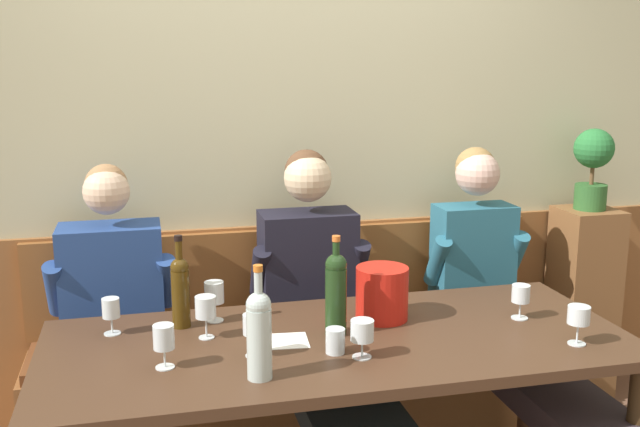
{
  "coord_description": "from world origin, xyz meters",
  "views": [
    {
      "loc": [
        -0.66,
        -2.33,
        1.75
      ],
      "look_at": [
        0.01,
        0.43,
        1.13
      ],
      "focal_mm": 41.56,
      "sensor_mm": 36.0,
      "label": 1
    }
  ],
  "objects_px": {
    "wine_glass_right_end": "(362,332)",
    "wine_glass_mid_left": "(254,326)",
    "ice_bucket": "(382,293)",
    "wine_glass_near_bucket": "(206,308)",
    "wine_glass_center_rear": "(521,296)",
    "wine_glass_mid_right": "(164,339)",
    "wine_bottle_clear_water": "(180,289)",
    "person_center_right_seat": "(112,353)",
    "wine_glass_by_bottle": "(579,316)",
    "water_tumbler_left": "(335,341)",
    "person_right_seat": "(326,327)",
    "potted_plant": "(593,163)",
    "dining_table": "(339,359)",
    "wine_glass_left_end": "(214,295)",
    "wine_glass_center_front": "(111,310)",
    "person_left_seat": "(508,314)",
    "wine_bottle_amber_mid": "(337,291)",
    "wall_bench": "(297,374)",
    "wine_bottle_green_tall": "(259,332)"
  },
  "relations": [
    {
      "from": "wine_glass_right_end",
      "to": "wine_glass_mid_left",
      "type": "relative_size",
      "value": 0.89
    },
    {
      "from": "ice_bucket",
      "to": "potted_plant",
      "type": "relative_size",
      "value": 0.51
    },
    {
      "from": "person_center_right_seat",
      "to": "wine_glass_center_rear",
      "type": "relative_size",
      "value": 10.08
    },
    {
      "from": "person_center_right_seat",
      "to": "wine_bottle_amber_mid",
      "type": "xyz_separation_m",
      "value": [
        0.81,
        -0.31,
        0.29
      ]
    },
    {
      "from": "dining_table",
      "to": "person_left_seat",
      "type": "xyz_separation_m",
      "value": [
        0.86,
        0.35,
        -0.03
      ]
    },
    {
      "from": "wine_bottle_clear_water",
      "to": "wine_glass_mid_right",
      "type": "bearing_deg",
      "value": -101.56
    },
    {
      "from": "wall_bench",
      "to": "wine_glass_right_end",
      "type": "height_order",
      "value": "wall_bench"
    },
    {
      "from": "wine_glass_mid_left",
      "to": "wine_glass_mid_right",
      "type": "relative_size",
      "value": 1.01
    },
    {
      "from": "wall_bench",
      "to": "ice_bucket",
      "type": "height_order",
      "value": "ice_bucket"
    },
    {
      "from": "wine_glass_center_rear",
      "to": "person_center_right_seat",
      "type": "bearing_deg",
      "value": 168.04
    },
    {
      "from": "wine_glass_right_end",
      "to": "potted_plant",
      "type": "height_order",
      "value": "potted_plant"
    },
    {
      "from": "wall_bench",
      "to": "wine_bottle_amber_mid",
      "type": "xyz_separation_m",
      "value": [
        0.0,
        -0.69,
        0.63
      ]
    },
    {
      "from": "water_tumbler_left",
      "to": "wine_glass_mid_left",
      "type": "bearing_deg",
      "value": 172.98
    },
    {
      "from": "potted_plant",
      "to": "person_left_seat",
      "type": "bearing_deg",
      "value": -146.78
    },
    {
      "from": "ice_bucket",
      "to": "wine_glass_near_bucket",
      "type": "height_order",
      "value": "ice_bucket"
    },
    {
      "from": "wine_glass_by_bottle",
      "to": "wine_glass_mid_right",
      "type": "height_order",
      "value": "wine_glass_mid_right"
    },
    {
      "from": "person_left_seat",
      "to": "ice_bucket",
      "type": "bearing_deg",
      "value": -163.27
    },
    {
      "from": "wine_bottle_clear_water",
      "to": "person_center_right_seat",
      "type": "bearing_deg",
      "value": 157.88
    },
    {
      "from": "ice_bucket",
      "to": "wine_glass_mid_right",
      "type": "distance_m",
      "value": 0.87
    },
    {
      "from": "wine_glass_mid_right",
      "to": "potted_plant",
      "type": "bearing_deg",
      "value": 22.7
    },
    {
      "from": "water_tumbler_left",
      "to": "potted_plant",
      "type": "height_order",
      "value": "potted_plant"
    },
    {
      "from": "wine_glass_mid_right",
      "to": "wine_glass_center_front",
      "type": "relative_size",
      "value": 1.08
    },
    {
      "from": "person_right_seat",
      "to": "ice_bucket",
      "type": "height_order",
      "value": "person_right_seat"
    },
    {
      "from": "wine_glass_left_end",
      "to": "water_tumbler_left",
      "type": "xyz_separation_m",
      "value": [
        0.37,
        -0.41,
        -0.06
      ]
    },
    {
      "from": "ice_bucket",
      "to": "wine_glass_center_front",
      "type": "distance_m",
      "value": 1.01
    },
    {
      "from": "wine_bottle_clear_water",
      "to": "wine_glass_by_bottle",
      "type": "relative_size",
      "value": 2.51
    },
    {
      "from": "wine_glass_center_rear",
      "to": "wine_glass_mid_right",
      "type": "relative_size",
      "value": 0.91
    },
    {
      "from": "wine_glass_near_bucket",
      "to": "person_center_right_seat",
      "type": "bearing_deg",
      "value": 144.74
    },
    {
      "from": "wall_bench",
      "to": "person_left_seat",
      "type": "relative_size",
      "value": 1.79
    },
    {
      "from": "wall_bench",
      "to": "wine_bottle_clear_water",
      "type": "distance_m",
      "value": 0.95
    },
    {
      "from": "wine_glass_mid_left",
      "to": "potted_plant",
      "type": "bearing_deg",
      "value": 25.37
    },
    {
      "from": "wine_glass_left_end",
      "to": "water_tumbler_left",
      "type": "height_order",
      "value": "wine_glass_left_end"
    },
    {
      "from": "wine_glass_near_bucket",
      "to": "wine_glass_left_end",
      "type": "distance_m",
      "value": 0.17
    },
    {
      "from": "person_right_seat",
      "to": "wine_bottle_clear_water",
      "type": "relative_size",
      "value": 3.84
    },
    {
      "from": "wine_glass_mid_left",
      "to": "wine_glass_center_front",
      "type": "bearing_deg",
      "value": 145.37
    },
    {
      "from": "wine_glass_near_bucket",
      "to": "wine_glass_center_rear",
      "type": "bearing_deg",
      "value": -3.95
    },
    {
      "from": "ice_bucket",
      "to": "wine_glass_near_bucket",
      "type": "bearing_deg",
      "value": -176.48
    },
    {
      "from": "person_left_seat",
      "to": "water_tumbler_left",
      "type": "relative_size",
      "value": 15.46
    },
    {
      "from": "wine_glass_by_bottle",
      "to": "wine_glass_mid_left",
      "type": "xyz_separation_m",
      "value": [
        -1.12,
        0.16,
        0.01
      ]
    },
    {
      "from": "wine_glass_right_end",
      "to": "wine_glass_near_bucket",
      "type": "distance_m",
      "value": 0.58
    },
    {
      "from": "wine_bottle_amber_mid",
      "to": "wine_glass_mid_left",
      "type": "distance_m",
      "value": 0.36
    },
    {
      "from": "dining_table",
      "to": "wine_glass_left_end",
      "type": "height_order",
      "value": "wine_glass_left_end"
    },
    {
      "from": "wine_bottle_green_tall",
      "to": "water_tumbler_left",
      "type": "xyz_separation_m",
      "value": [
        0.28,
        0.14,
        -0.11
      ]
    },
    {
      "from": "person_right_seat",
      "to": "wine_glass_right_end",
      "type": "distance_m",
      "value": 0.59
    },
    {
      "from": "ice_bucket",
      "to": "wine_glass_mid_left",
      "type": "bearing_deg",
      "value": -155.02
    },
    {
      "from": "person_right_seat",
      "to": "wine_glass_by_bottle",
      "type": "xyz_separation_m",
      "value": [
        0.75,
        -0.62,
        0.2
      ]
    },
    {
      "from": "wine_glass_by_bottle",
      "to": "wine_glass_mid_left",
      "type": "relative_size",
      "value": 0.94
    },
    {
      "from": "ice_bucket",
      "to": "wine_glass_right_end",
      "type": "height_order",
      "value": "ice_bucket"
    },
    {
      "from": "wine_glass_right_end",
      "to": "wine_glass_mid_left",
      "type": "distance_m",
      "value": 0.36
    },
    {
      "from": "person_center_right_seat",
      "to": "water_tumbler_left",
      "type": "distance_m",
      "value": 0.92
    }
  ]
}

